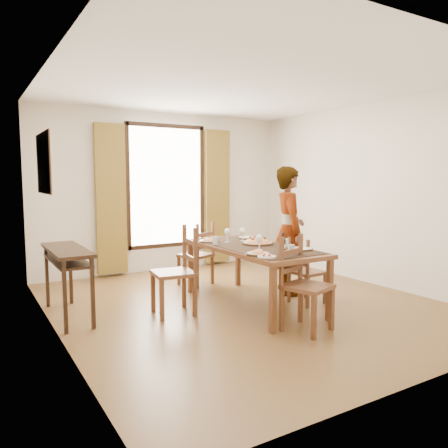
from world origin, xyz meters
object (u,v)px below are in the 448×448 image
console_table (67,258)px  man (289,230)px  pasta_platter (257,240)px  dining_table (252,251)px

console_table → man: 2.89m
pasta_platter → console_table: bearing=164.1°
dining_table → man: bearing=16.9°
console_table → pasta_platter: bearing=-15.9°
dining_table → man: man is taller
man → pasta_platter: man is taller
console_table → pasta_platter: 2.29m
dining_table → man: size_ratio=1.15×
console_table → pasta_platter: size_ratio=3.00×
console_table → dining_table: size_ratio=0.60×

